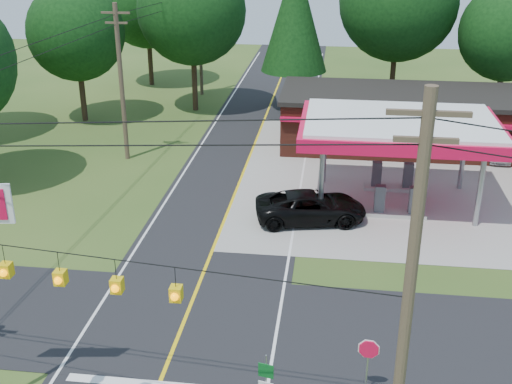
# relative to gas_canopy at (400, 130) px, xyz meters

# --- Properties ---
(ground) EXTENTS (120.00, 120.00, 0.00)m
(ground) POSITION_rel_gas_canopy_xyz_m (-9.00, -13.00, -4.27)
(ground) COLOR #2E4B1A
(ground) RESTS_ON ground
(main_highway) EXTENTS (8.00, 120.00, 0.02)m
(main_highway) POSITION_rel_gas_canopy_xyz_m (-9.00, -13.00, -4.26)
(main_highway) COLOR black
(main_highway) RESTS_ON ground
(cross_road) EXTENTS (70.00, 7.00, 0.02)m
(cross_road) POSITION_rel_gas_canopy_xyz_m (-9.00, -13.00, -4.25)
(cross_road) COLOR black
(cross_road) RESTS_ON ground
(lane_center_yellow) EXTENTS (0.15, 110.00, 0.00)m
(lane_center_yellow) POSITION_rel_gas_canopy_xyz_m (-9.00, -13.00, -4.24)
(lane_center_yellow) COLOR yellow
(lane_center_yellow) RESTS_ON main_highway
(gas_canopy) EXTENTS (10.60, 7.40, 4.88)m
(gas_canopy) POSITION_rel_gas_canopy_xyz_m (0.00, 0.00, 0.00)
(gas_canopy) COLOR gray
(gas_canopy) RESTS_ON ground
(convenience_store) EXTENTS (16.40, 7.55, 3.80)m
(convenience_store) POSITION_rel_gas_canopy_xyz_m (1.00, 9.98, -2.35)
(convenience_store) COLOR maroon
(convenience_store) RESTS_ON ground
(utility_pole_near_right) EXTENTS (1.80, 0.30, 11.50)m
(utility_pole_near_right) POSITION_rel_gas_canopy_xyz_m (-1.50, -20.00, 1.69)
(utility_pole_near_right) COLOR #473828
(utility_pole_near_right) RESTS_ON ground
(utility_pole_far_left) EXTENTS (1.80, 0.30, 10.00)m
(utility_pole_far_left) POSITION_rel_gas_canopy_xyz_m (-17.00, 5.00, 0.93)
(utility_pole_far_left) COLOR #473828
(utility_pole_far_left) RESTS_ON ground
(utility_pole_north) EXTENTS (0.30, 0.30, 9.50)m
(utility_pole_north) POSITION_rel_gas_canopy_xyz_m (-15.50, 22.00, 0.48)
(utility_pole_north) COLOR #473828
(utility_pole_north) RESTS_ON ground
(overhead_beacons) EXTENTS (17.04, 2.04, 1.03)m
(overhead_beacons) POSITION_rel_gas_canopy_xyz_m (-10.00, -19.00, 1.95)
(overhead_beacons) COLOR black
(overhead_beacons) RESTS_ON ground
(treeline_backdrop) EXTENTS (70.27, 51.59, 13.30)m
(treeline_backdrop) POSITION_rel_gas_canopy_xyz_m (-8.18, 11.01, 3.22)
(treeline_backdrop) COLOR #332316
(treeline_backdrop) RESTS_ON ground
(suv_car) EXTENTS (6.78, 6.78, 1.60)m
(suv_car) POSITION_rel_gas_canopy_xyz_m (-4.50, -3.00, -3.47)
(suv_car) COLOR black
(suv_car) RESTS_ON ground
(sedan_car) EXTENTS (3.84, 3.84, 1.23)m
(sedan_car) POSITION_rel_gas_canopy_xyz_m (7.26, 8.00, -3.65)
(sedan_car) COLOR silver
(sedan_car) RESTS_ON ground
(octagonal_stop_sign) EXTENTS (0.75, 0.12, 2.12)m
(octagonal_stop_sign) POSITION_rel_gas_canopy_xyz_m (-2.00, -16.01, -2.71)
(octagonal_stop_sign) COLOR gray
(octagonal_stop_sign) RESTS_ON ground
(route_sign_post) EXTENTS (0.49, 0.14, 2.42)m
(route_sign_post) POSITION_rel_gas_canopy_xyz_m (-5.20, -17.65, -2.81)
(route_sign_post) COLOR gray
(route_sign_post) RESTS_ON ground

